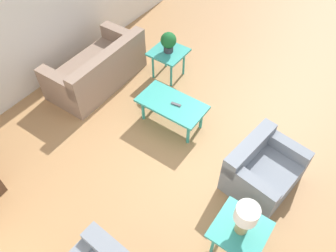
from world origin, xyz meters
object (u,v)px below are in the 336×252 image
(sofa, at_px, (98,70))
(armchair, at_px, (262,170))
(table_lamp, at_px, (246,217))
(coffee_table, at_px, (172,105))
(side_table_plant, at_px, (168,55))
(side_table_lamp, at_px, (240,232))
(potted_plant, at_px, (168,41))

(sofa, height_order, armchair, sofa)
(sofa, height_order, table_lamp, table_lamp)
(sofa, height_order, coffee_table, sofa)
(side_table_plant, distance_m, table_lamp, 3.38)
(armchair, height_order, coffee_table, armchair)
(side_table_lamp, distance_m, potted_plant, 3.37)
(potted_plant, bearing_deg, coffee_table, 127.69)
(side_table_lamp, bearing_deg, sofa, -20.94)
(sofa, xyz_separation_m, table_lamp, (-3.45, 1.32, 0.55))
(sofa, relative_size, coffee_table, 1.67)
(potted_plant, bearing_deg, side_table_plant, 45.00)
(sofa, height_order, side_table_plant, sofa)
(potted_plant, bearing_deg, armchair, 154.12)
(side_table_lamp, xyz_separation_m, table_lamp, (0.00, 0.00, 0.38))
(sofa, bearing_deg, armchair, 84.52)
(coffee_table, relative_size, table_lamp, 2.24)
(coffee_table, xyz_separation_m, table_lamp, (-1.81, 1.26, 0.45))
(armchair, bearing_deg, side_table_lamp, -163.03)
(armchair, height_order, potted_plant, potted_plant)
(sofa, xyz_separation_m, side_table_lamp, (-3.45, 1.32, 0.18))
(sofa, distance_m, table_lamp, 3.73)
(sofa, xyz_separation_m, potted_plant, (-0.91, -0.88, 0.46))
(coffee_table, bearing_deg, side_table_lamp, 145.12)
(armchair, xyz_separation_m, table_lamp, (-0.16, 1.05, 0.57))
(sofa, height_order, side_table_lamp, sofa)
(side_table_plant, xyz_separation_m, side_table_lamp, (-2.54, 2.20, 0.00))
(coffee_table, height_order, table_lamp, table_lamp)
(side_table_plant, bearing_deg, armchair, 154.12)
(sofa, bearing_deg, side_table_plant, 133.31)
(side_table_plant, bearing_deg, sofa, 44.17)
(table_lamp, bearing_deg, side_table_plant, -40.99)
(sofa, xyz_separation_m, armchair, (-3.28, 0.27, -0.02))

